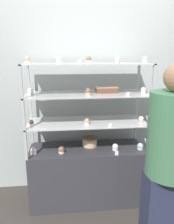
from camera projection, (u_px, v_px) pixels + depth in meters
ground_plane at (87, 199)px, 2.60m from camera, size 20.00×20.00×0.00m
back_wall at (84, 86)px, 2.63m from camera, size 8.00×0.05×2.60m
display_base at (87, 174)px, 2.52m from camera, size 1.27×0.46×0.65m
display_riser_lower at (87, 123)px, 2.36m from camera, size 1.27×0.46×0.31m
display_riser_middle at (87, 95)px, 2.29m from camera, size 1.27×0.46×0.31m
display_riser_upper at (87, 65)px, 2.21m from camera, size 1.27×0.46×0.31m
layer_cake_centerpiece at (90, 141)px, 2.49m from camera, size 0.17×0.17×0.10m
sheet_cake_frosted at (106, 90)px, 2.33m from camera, size 0.23×0.13×0.06m
cupcake_0 at (34, 151)px, 2.28m from camera, size 0.07×0.07×0.07m
cupcake_1 at (61, 150)px, 2.31m from camera, size 0.07×0.07×0.07m
cupcake_2 at (115, 147)px, 2.38m from camera, size 0.07×0.07×0.07m
cupcake_3 at (140, 146)px, 2.40m from camera, size 0.07×0.07×0.07m
price_tag_0 at (117, 153)px, 2.26m from camera, size 0.04×0.00×0.04m
cupcake_4 at (31, 123)px, 2.21m from camera, size 0.05×0.05×0.07m
cupcake_5 at (87, 121)px, 2.26m from camera, size 0.05×0.05×0.07m
cupcake_6 at (141, 119)px, 2.34m from camera, size 0.05×0.05×0.07m
price_tag_1 at (110, 125)px, 2.17m from camera, size 0.04×0.00×0.04m
cupcake_7 at (30, 92)px, 2.18m from camera, size 0.06×0.06×0.07m
cupcake_8 at (88, 92)px, 2.17m from camera, size 0.06×0.06×0.07m
cupcake_9 at (143, 91)px, 2.25m from camera, size 0.06×0.06×0.07m
price_tag_2 at (128, 94)px, 2.11m from camera, size 0.04×0.00×0.04m
cupcake_10 at (27, 60)px, 2.02m from camera, size 0.05×0.05×0.07m
cupcake_11 at (59, 60)px, 2.06m from camera, size 0.05×0.05×0.07m
cupcake_12 at (89, 60)px, 2.15m from camera, size 0.05×0.05×0.07m
cupcake_13 at (118, 60)px, 2.11m from camera, size 0.05×0.05×0.07m
cupcake_14 at (145, 60)px, 2.20m from camera, size 0.05×0.05×0.07m
price_tag_3 at (80, 62)px, 1.99m from camera, size 0.04×0.00×0.04m
customer_figure at (170, 161)px, 1.69m from camera, size 0.38×0.38×1.61m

